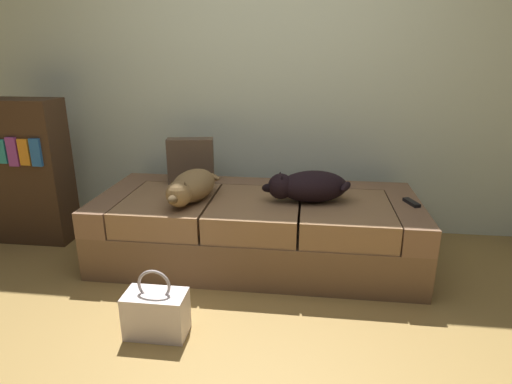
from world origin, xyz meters
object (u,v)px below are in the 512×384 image
Objects in this scene: throw_pillow at (191,161)px; bookshelf at (30,172)px; handbag at (156,313)px; dog_dark at (308,186)px; dog_tan at (191,187)px; couch at (257,228)px; tv_remote at (411,202)px.

throw_pillow is 0.31× the size of bookshelf.
dog_dark is at bearing 49.01° from handbag.
dog_dark is 1.78× the size of throw_pillow.
dog_dark is 1.60× the size of handbag.
handbag is at bearing -89.57° from dog_tan.
dog_dark is (0.35, -0.05, 0.34)m from couch.
tv_remote is (1.03, -0.02, 0.25)m from couch.
bookshelf is at bearing 175.74° from couch.
bookshelf is (-1.76, 0.13, 0.32)m from couch.
dog_tan is at bearing -74.67° from throw_pillow.
tv_remote is at bearing -10.41° from throw_pillow.
throw_pillow is (-1.56, 0.29, 0.16)m from tv_remote.
handbag is at bearing -84.30° from throw_pillow.
dog_dark is at bearing -19.90° from throw_pillow.
bookshelf is (-2.11, 0.19, -0.03)m from dog_dark.
throw_pillow is (-0.88, 0.32, 0.06)m from dog_dark.
dog_tan is 0.98× the size of dog_dark.
dog_dark is at bearing 7.06° from dog_tan.
dog_tan is 1.74× the size of throw_pillow.
bookshelf is (-2.79, 0.15, 0.07)m from tv_remote.
dog_tan is at bearing -11.80° from bookshelf.
throw_pillow reaches higher than dog_tan.
bookshelf is (-1.35, 1.06, 0.43)m from handbag.
dog_tan reaches higher than handbag.
tv_remote reaches higher than handbag.
bookshelf is (-1.23, -0.13, -0.09)m from throw_pillow.
tv_remote is at bearing -3.15° from bookshelf.
dog_tan is 0.77m from dog_dark.
dog_dark is at bearing 163.19° from tv_remote.
couch is at bearing 159.28° from tv_remote.
throw_pillow is at bearing 153.68° from couch.
dog_dark reaches higher than dog_tan.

